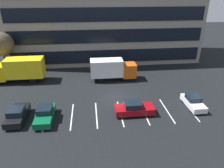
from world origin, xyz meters
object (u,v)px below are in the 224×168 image
at_px(box_truck_yellow_all, 18,69).
at_px(sedan_white, 193,102).
at_px(sedan_forest, 45,114).
at_px(bare_tree, 2,44).
at_px(box_truck_orange, 112,69).
at_px(sedan_maroon, 134,108).
at_px(sedan_black, 17,114).

relative_size(box_truck_yellow_all, sedan_white, 2.00).
bearing_deg(sedan_forest, box_truck_yellow_all, 117.21).
bearing_deg(bare_tree, box_truck_orange, -13.28).
bearing_deg(sedan_white, box_truck_yellow_all, 156.34).
xyz_separation_m(sedan_maroon, sedan_forest, (-9.94, -0.07, -0.03)).
bearing_deg(bare_tree, sedan_forest, -58.97).
bearing_deg(sedan_maroon, sedan_black, 179.07).
relative_size(sedan_maroon, sedan_forest, 1.04).
relative_size(sedan_white, sedan_forest, 0.93).
relative_size(sedan_white, bare_tree, 0.57).
bearing_deg(box_truck_yellow_all, sedan_forest, -62.79).
distance_m(sedan_white, sedan_forest, 17.48).
bearing_deg(box_truck_yellow_all, bare_tree, 132.16).
distance_m(box_truck_orange, sedan_maroon, 10.28).
xyz_separation_m(sedan_maroon, bare_tree, (-18.51, 14.17, 4.37)).
distance_m(sedan_maroon, sedan_black, 12.96).
distance_m(sedan_maroon, sedan_forest, 9.94).
bearing_deg(box_truck_orange, sedan_maroon, -82.28).
xyz_separation_m(box_truck_orange, sedan_forest, (-8.57, -10.19, -1.15)).
relative_size(sedan_forest, bare_tree, 0.61).
bearing_deg(box_truck_orange, sedan_white, -46.24).
distance_m(box_truck_orange, sedan_black, 15.29).
distance_m(sedan_black, sedan_forest, 3.03).
relative_size(box_truck_orange, sedan_maroon, 1.61).
distance_m(box_truck_yellow_all, sedan_white, 25.30).
relative_size(sedan_maroon, sedan_black, 1.03).
distance_m(sedan_white, bare_tree, 29.57).
height_order(sedan_black, sedan_white, sedan_black).
bearing_deg(bare_tree, box_truck_yellow_all, -47.84).
height_order(box_truck_orange, bare_tree, bare_tree).
height_order(box_truck_yellow_all, sedan_forest, box_truck_yellow_all).
xyz_separation_m(box_truck_yellow_all, sedan_forest, (5.69, -11.06, -1.35)).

